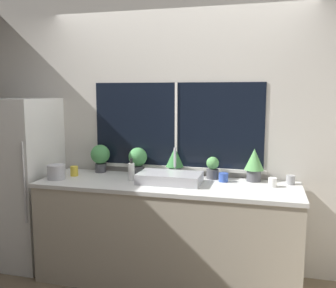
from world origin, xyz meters
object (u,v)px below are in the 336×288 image
Objects in this scene: potted_plant_center at (175,160)px; potted_plant_left at (138,159)px; potted_plant_far_left at (100,156)px; mug_yellow at (74,171)px; refrigerator at (21,181)px; sink at (170,178)px; mug_grey at (291,180)px; potted_plant_far_right at (254,163)px; mug_white at (273,182)px; potted_plant_right at (213,168)px; soap_bottle at (131,171)px; mug_blue at (223,177)px; kettle at (56,171)px.

potted_plant_left is at bearing 180.00° from potted_plant_center.
potted_plant_far_left is 0.30m from mug_yellow.
mug_yellow is at bearing -128.19° from potted_plant_far_left.
potted_plant_far_left is at bearing 15.56° from refrigerator.
sink is 1.06m from mug_grey.
potted_plant_center is 3.52× the size of mug_grey.
potted_plant_far_right is at bearing 19.61° from sink.
mug_white is (0.88, 0.09, -0.01)m from sink.
sink is 2.69× the size of potted_plant_right.
refrigerator is at bearing -176.13° from mug_grey.
potted_plant_far_left is at bearing 174.16° from mug_white.
potted_plant_right is (0.73, 0.00, -0.05)m from potted_plant_left.
mug_grey reaches higher than mug_white.
mug_grey is at bearing 40.29° from mug_white.
mug_white is (1.24, 0.09, -0.05)m from soap_bottle.
potted_plant_center reaches higher than mug_blue.
potted_plant_far_right is 1.80× the size of kettle.
potted_plant_left is at bearing 30.32° from kettle.
sink is 2.11× the size of potted_plant_left.
sink is at bearing -143.32° from potted_plant_right.
mug_grey is (0.58, 0.05, 0.00)m from mug_blue.
sink is 2.00× the size of potted_plant_far_left.
sink is 6.47× the size of mug_blue.
refrigerator is 1.93m from potted_plant_right.
mug_yellow is at bearing -172.53° from potted_plant_far_right.
refrigerator reaches higher than mug_white.
potted_plant_right reaches higher than kettle.
kettle is at bearing -170.58° from mug_grey.
mug_blue is (-0.26, -0.09, -0.13)m from potted_plant_far_right.
potted_plant_center is at bearing 169.24° from mug_white.
kettle reaches higher than mug_grey.
kettle is (-0.69, -0.13, -0.01)m from soap_bottle.
soap_bottle is 2.15× the size of mug_yellow.
potted_plant_far_left is at bearing 55.72° from kettle.
refrigerator reaches higher than sink.
kettle is (-1.93, -0.22, 0.03)m from mug_white.
mug_blue is (0.46, 0.17, -0.01)m from sink.
mug_grey is at bearing 11.77° from sink.
potted_plant_far_right is 3.45× the size of mug_blue.
sink is 0.96m from mug_yellow.
potted_plant_left reaches higher than mug_yellow.
potted_plant_right is 0.38m from potted_plant_far_right.
sink is 0.77m from potted_plant_far_right.
potted_plant_far_left is 1.83m from mug_grey.
potted_plant_right is at bearing 176.63° from mug_grey.
refrigerator is at bearing -176.42° from mug_blue.
potted_plant_center is (0.77, 0.00, 0.00)m from potted_plant_far_left.
refrigerator is at bearing -169.56° from potted_plant_left.
mug_yellow is at bearing -170.42° from potted_plant_right.
potted_plant_right is at bearing 180.00° from potted_plant_far_right.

